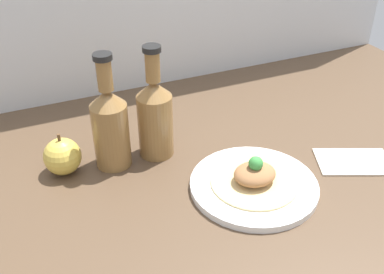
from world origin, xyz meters
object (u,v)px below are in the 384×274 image
object	(u,v)px
cider_bottle_right	(155,115)
apple	(62,156)
cider_bottle_left	(110,125)
plated_food	(255,176)
plate	(254,185)

from	to	relation	value
cider_bottle_right	apple	distance (cm)	21.81
cider_bottle_left	apple	world-z (taller)	cider_bottle_left
plated_food	cider_bottle_left	world-z (taller)	cider_bottle_left
plate	cider_bottle_right	bearing A→B (deg)	124.26
cider_bottle_left	cider_bottle_right	xyz separation A→B (cm)	(10.16, 0.00, 0.00)
plate	cider_bottle_right	size ratio (longest dim) A/B	1.02
plate	cider_bottle_right	world-z (taller)	cider_bottle_right
cider_bottle_right	plated_food	bearing A→B (deg)	-55.74
apple	cider_bottle_left	bearing A→B (deg)	-6.66
plate	plated_food	world-z (taller)	plated_food
plated_food	apple	distance (cm)	41.08
plate	apple	distance (cm)	41.19
apple	plate	bearing A→B (deg)	-31.92
cider_bottle_left	apple	xyz separation A→B (cm)	(-10.76, 1.26, -6.02)
cider_bottle_left	apple	distance (cm)	12.39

